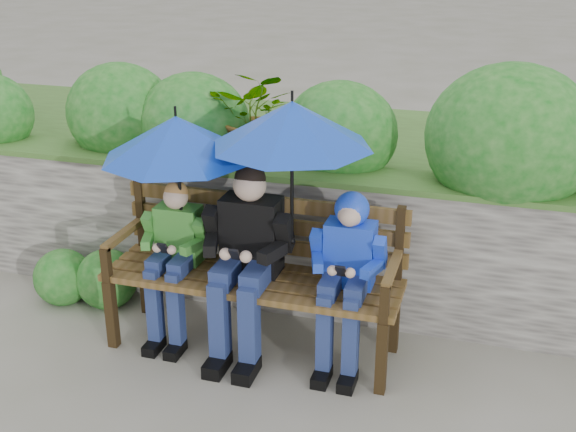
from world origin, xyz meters
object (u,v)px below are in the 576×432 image
(boy_middle, at_px, (246,252))
(boy_left, at_px, (174,251))
(umbrella_right, at_px, (292,124))
(boy_right, at_px, (347,265))
(park_bench, at_px, (256,264))
(umbrella_left, at_px, (177,138))

(boy_middle, bearing_deg, boy_left, 178.08)
(boy_middle, relative_size, umbrella_right, 1.28)
(boy_right, bearing_deg, umbrella_right, 172.59)
(park_bench, distance_m, boy_left, 0.54)
(boy_middle, xyz_separation_m, umbrella_left, (-0.46, 0.07, 0.68))
(boy_right, bearing_deg, boy_middle, -177.74)
(boy_right, xyz_separation_m, umbrella_left, (-1.09, 0.04, 0.69))
(boy_right, height_order, umbrella_left, umbrella_left)
(boy_middle, bearing_deg, umbrella_left, 171.81)
(boy_left, height_order, umbrella_right, umbrella_right)
(boy_middle, xyz_separation_m, umbrella_right, (0.27, 0.07, 0.82))
(boy_left, distance_m, boy_middle, 0.51)
(park_bench, distance_m, umbrella_right, 0.98)
(umbrella_left, bearing_deg, park_bench, 3.79)
(boy_middle, height_order, umbrella_right, umbrella_right)
(boy_left, distance_m, umbrella_left, 0.75)
(park_bench, height_order, umbrella_left, umbrella_left)
(boy_right, distance_m, umbrella_right, 0.91)
(park_bench, height_order, boy_middle, boy_middle)
(boy_middle, height_order, boy_right, boy_middle)
(park_bench, xyz_separation_m, boy_right, (0.61, -0.07, 0.11))
(park_bench, distance_m, umbrella_left, 0.94)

